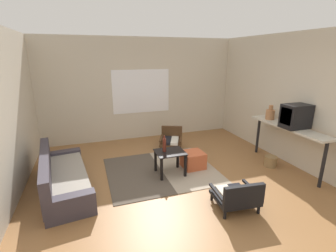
{
  "coord_description": "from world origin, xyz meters",
  "views": [
    {
      "loc": [
        -1.43,
        -3.41,
        2.25
      ],
      "look_at": [
        0.12,
        1.12,
        0.84
      ],
      "focal_mm": 25.93,
      "sensor_mm": 36.0,
      "label": 1
    }
  ],
  "objects_px": {
    "clay_vase": "(270,114)",
    "couch": "(62,178)",
    "coffee_table": "(170,157)",
    "wicker_basket": "(271,161)",
    "armchair_by_window": "(171,139)",
    "armchair_striped_foreground": "(237,196)",
    "console_shelf": "(288,131)",
    "crt_television": "(296,116)",
    "glass_bottle": "(164,145)",
    "ottoman_orange": "(193,160)"
  },
  "relations": [
    {
      "from": "ottoman_orange",
      "to": "glass_bottle",
      "type": "relative_size",
      "value": 1.35
    },
    {
      "from": "coffee_table",
      "to": "clay_vase",
      "type": "bearing_deg",
      "value": 1.64
    },
    {
      "from": "clay_vase",
      "to": "couch",
      "type": "bearing_deg",
      "value": -179.98
    },
    {
      "from": "console_shelf",
      "to": "clay_vase",
      "type": "relative_size",
      "value": 5.84
    },
    {
      "from": "ottoman_orange",
      "to": "couch",
      "type": "bearing_deg",
      "value": -178.89
    },
    {
      "from": "glass_bottle",
      "to": "wicker_basket",
      "type": "height_order",
      "value": "glass_bottle"
    },
    {
      "from": "glass_bottle",
      "to": "crt_television",
      "type": "bearing_deg",
      "value": -15.25
    },
    {
      "from": "couch",
      "to": "armchair_striped_foreground",
      "type": "xyz_separation_m",
      "value": [
        2.52,
        -1.46,
        0.01
      ]
    },
    {
      "from": "armchair_by_window",
      "to": "armchair_striped_foreground",
      "type": "height_order",
      "value": "armchair_by_window"
    },
    {
      "from": "crt_television",
      "to": "glass_bottle",
      "type": "bearing_deg",
      "value": 164.75
    },
    {
      "from": "crt_television",
      "to": "console_shelf",
      "type": "bearing_deg",
      "value": 88.67
    },
    {
      "from": "couch",
      "to": "clay_vase",
      "type": "distance_m",
      "value": 4.35
    },
    {
      "from": "crt_television",
      "to": "glass_bottle",
      "type": "distance_m",
      "value": 2.57
    },
    {
      "from": "clay_vase",
      "to": "wicker_basket",
      "type": "xyz_separation_m",
      "value": [
        -0.23,
        -0.43,
        -0.9
      ]
    },
    {
      "from": "coffee_table",
      "to": "clay_vase",
      "type": "xyz_separation_m",
      "value": [
        2.33,
        0.07,
        0.65
      ]
    },
    {
      "from": "glass_bottle",
      "to": "coffee_table",
      "type": "bearing_deg",
      "value": -27.71
    },
    {
      "from": "crt_television",
      "to": "clay_vase",
      "type": "bearing_deg",
      "value": 89.73
    },
    {
      "from": "coffee_table",
      "to": "console_shelf",
      "type": "relative_size",
      "value": 0.3
    },
    {
      "from": "armchair_striped_foreground",
      "to": "clay_vase",
      "type": "bearing_deg",
      "value": 39.78
    },
    {
      "from": "armchair_striped_foreground",
      "to": "console_shelf",
      "type": "relative_size",
      "value": 0.37
    },
    {
      "from": "coffee_table",
      "to": "armchair_striped_foreground",
      "type": "height_order",
      "value": "armchair_striped_foreground"
    },
    {
      "from": "couch",
      "to": "armchair_striped_foreground",
      "type": "bearing_deg",
      "value": -30.15
    },
    {
      "from": "ottoman_orange",
      "to": "wicker_basket",
      "type": "relative_size",
      "value": 1.68
    },
    {
      "from": "armchair_by_window",
      "to": "glass_bottle",
      "type": "distance_m",
      "value": 1.42
    },
    {
      "from": "armchair_striped_foreground",
      "to": "clay_vase",
      "type": "distance_m",
      "value": 2.42
    },
    {
      "from": "couch",
      "to": "armchair_by_window",
      "type": "distance_m",
      "value": 2.73
    },
    {
      "from": "couch",
      "to": "armchair_by_window",
      "type": "relative_size",
      "value": 2.68
    },
    {
      "from": "crt_television",
      "to": "clay_vase",
      "type": "xyz_separation_m",
      "value": [
        0.0,
        0.68,
        -0.11
      ]
    },
    {
      "from": "ottoman_orange",
      "to": "glass_bottle",
      "type": "xyz_separation_m",
      "value": [
        -0.64,
        -0.06,
        0.43
      ]
    },
    {
      "from": "ottoman_orange",
      "to": "glass_bottle",
      "type": "bearing_deg",
      "value": -174.47
    },
    {
      "from": "armchair_by_window",
      "to": "console_shelf",
      "type": "relative_size",
      "value": 0.42
    },
    {
      "from": "console_shelf",
      "to": "crt_television",
      "type": "distance_m",
      "value": 0.36
    },
    {
      "from": "ottoman_orange",
      "to": "armchair_striped_foreground",
      "type": "bearing_deg",
      "value": -88.77
    },
    {
      "from": "clay_vase",
      "to": "wicker_basket",
      "type": "relative_size",
      "value": 1.23
    },
    {
      "from": "couch",
      "to": "armchair_by_window",
      "type": "height_order",
      "value": "couch"
    },
    {
      "from": "wicker_basket",
      "to": "clay_vase",
      "type": "bearing_deg",
      "value": 61.85
    },
    {
      "from": "coffee_table",
      "to": "wicker_basket",
      "type": "xyz_separation_m",
      "value": [
        2.1,
        -0.36,
        -0.25
      ]
    },
    {
      "from": "ottoman_orange",
      "to": "glass_bottle",
      "type": "height_order",
      "value": "glass_bottle"
    },
    {
      "from": "clay_vase",
      "to": "glass_bottle",
      "type": "relative_size",
      "value": 0.99
    },
    {
      "from": "armchair_striped_foreground",
      "to": "ottoman_orange",
      "type": "distance_m",
      "value": 1.51
    },
    {
      "from": "armchair_by_window",
      "to": "armchair_striped_foreground",
      "type": "bearing_deg",
      "value": -88.2
    },
    {
      "from": "console_shelf",
      "to": "wicker_basket",
      "type": "relative_size",
      "value": 7.21
    },
    {
      "from": "ottoman_orange",
      "to": "coffee_table",
      "type": "bearing_deg",
      "value": -168.17
    },
    {
      "from": "crt_television",
      "to": "clay_vase",
      "type": "height_order",
      "value": "crt_television"
    },
    {
      "from": "armchair_striped_foreground",
      "to": "console_shelf",
      "type": "height_order",
      "value": "console_shelf"
    },
    {
      "from": "armchair_striped_foreground",
      "to": "wicker_basket",
      "type": "relative_size",
      "value": 2.67
    },
    {
      "from": "armchair_by_window",
      "to": "armchair_striped_foreground",
      "type": "distance_m",
      "value": 2.7
    },
    {
      "from": "armchair_striped_foreground",
      "to": "ottoman_orange",
      "type": "xyz_separation_m",
      "value": [
        -0.03,
        1.51,
        -0.06
      ]
    },
    {
      "from": "glass_bottle",
      "to": "wicker_basket",
      "type": "xyz_separation_m",
      "value": [
        2.2,
        -0.41,
        -0.49
      ]
    },
    {
      "from": "armchair_striped_foreground",
      "to": "ottoman_orange",
      "type": "height_order",
      "value": "armchair_striped_foreground"
    }
  ]
}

